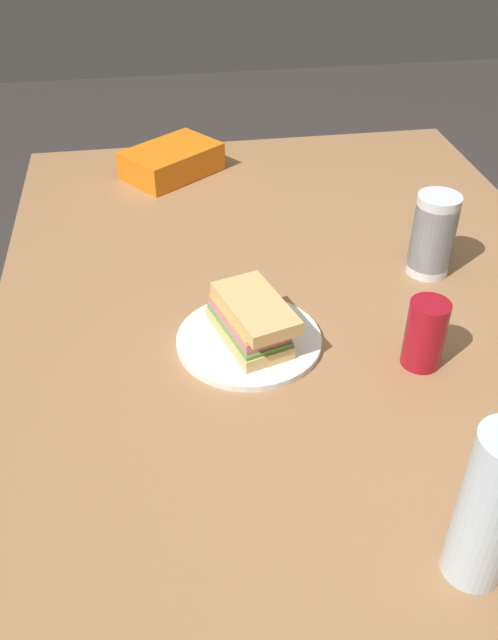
# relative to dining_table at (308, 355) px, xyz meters

# --- Properties ---
(ground_plane) EXTENTS (8.00, 8.00, 0.00)m
(ground_plane) POSITION_rel_dining_table_xyz_m (0.00, 0.00, -0.70)
(ground_plane) COLOR #383330
(dining_table) EXTENTS (1.70, 1.15, 0.78)m
(dining_table) POSITION_rel_dining_table_xyz_m (0.00, 0.00, 0.00)
(dining_table) COLOR #9E7047
(dining_table) RESTS_ON ground_plane
(paper_plate) EXTENTS (0.25, 0.25, 0.01)m
(paper_plate) POSITION_rel_dining_table_xyz_m (0.04, -0.12, 0.09)
(paper_plate) COLOR white
(paper_plate) RESTS_ON dining_table
(sandwich) EXTENTS (0.20, 0.14, 0.08)m
(sandwich) POSITION_rel_dining_table_xyz_m (0.05, -0.12, 0.13)
(sandwich) COLOR #DBB26B
(sandwich) RESTS_ON paper_plate
(soda_can_red) EXTENTS (0.07, 0.07, 0.12)m
(soda_can_red) POSITION_rel_dining_table_xyz_m (0.14, 0.16, 0.14)
(soda_can_red) COLOR maroon
(soda_can_red) RESTS_ON dining_table
(chip_bag) EXTENTS (0.26, 0.27, 0.07)m
(chip_bag) POSITION_rel_dining_table_xyz_m (-0.66, -0.21, 0.12)
(chip_bag) COLOR orange
(chip_bag) RESTS_ON dining_table
(water_bottle_tall) EXTENTS (0.07, 0.07, 0.25)m
(water_bottle_tall) POSITION_rel_dining_table_xyz_m (0.52, 0.08, 0.20)
(water_bottle_tall) COLOR silver
(water_bottle_tall) RESTS_ON dining_table
(plastic_cup_stack) EXTENTS (0.08, 0.08, 0.17)m
(plastic_cup_stack) POSITION_rel_dining_table_xyz_m (-0.13, 0.27, 0.16)
(plastic_cup_stack) COLOR silver
(plastic_cup_stack) RESTS_ON dining_table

